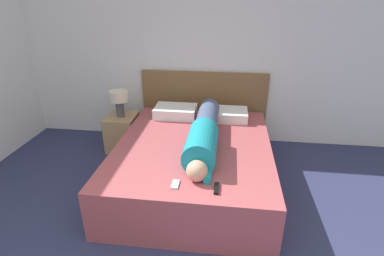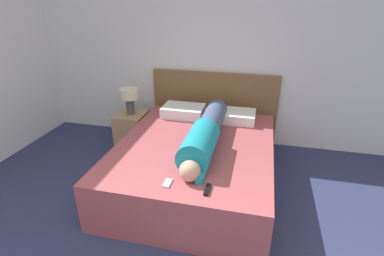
% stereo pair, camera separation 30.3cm
% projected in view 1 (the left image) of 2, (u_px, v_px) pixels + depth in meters
% --- Properties ---
extents(wall_back, '(6.39, 0.06, 2.60)m').
position_uv_depth(wall_back, '(206.00, 50.00, 4.08)').
color(wall_back, white).
rests_on(wall_back, ground_plane).
extents(bed, '(1.67, 2.06, 0.52)m').
position_uv_depth(bed, '(194.00, 163.00, 3.38)').
color(bed, '#A84C51').
rests_on(bed, ground_plane).
extents(headboard, '(1.79, 0.04, 1.02)m').
position_uv_depth(headboard, '(204.00, 106.00, 4.35)').
color(headboard, brown).
rests_on(headboard, ground_plane).
extents(nightstand, '(0.39, 0.44, 0.49)m').
position_uv_depth(nightstand, '(123.00, 132.00, 4.17)').
color(nightstand, tan).
rests_on(nightstand, ground_plane).
extents(table_lamp, '(0.25, 0.25, 0.36)m').
position_uv_depth(table_lamp, '(119.00, 99.00, 3.97)').
color(table_lamp, '#4C4C51').
rests_on(table_lamp, nightstand).
extents(person_lying, '(0.31, 1.59, 0.31)m').
position_uv_depth(person_lying, '(204.00, 134.00, 3.17)').
color(person_lying, tan).
rests_on(person_lying, bed).
extents(pillow_near_headboard, '(0.54, 0.38, 0.14)m').
position_uv_depth(pillow_near_headboard, '(176.00, 112.00, 3.96)').
color(pillow_near_headboard, white).
rests_on(pillow_near_headboard, bed).
extents(pillow_second, '(0.51, 0.38, 0.12)m').
position_uv_depth(pillow_second, '(227.00, 114.00, 3.88)').
color(pillow_second, white).
rests_on(pillow_second, bed).
extents(tv_remote, '(0.04, 0.15, 0.02)m').
position_uv_depth(tv_remote, '(217.00, 188.00, 2.50)').
color(tv_remote, black).
rests_on(tv_remote, bed).
extents(cell_phone, '(0.06, 0.13, 0.01)m').
position_uv_depth(cell_phone, '(175.00, 184.00, 2.56)').
color(cell_phone, '#B2B7BC').
rests_on(cell_phone, bed).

